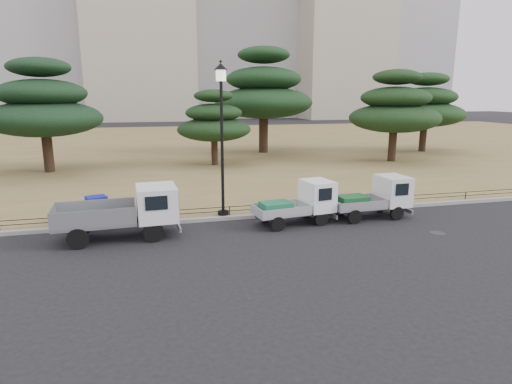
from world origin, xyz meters
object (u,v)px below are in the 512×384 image
object	(u,v)px
truck_large	(125,210)
truck_kei_front	(300,203)
street_lamp	(222,115)
truck_kei_rear	(375,197)
tarp_pile	(90,211)

from	to	relation	value
truck_large	truck_kei_front	distance (m)	6.97
street_lamp	truck_large	bearing A→B (deg)	-156.55
truck_large	street_lamp	distance (m)	5.51
truck_kei_rear	tarp_pile	distance (m)	12.11
truck_kei_front	street_lamp	xyz separation A→B (m)	(-2.98, 1.52, 3.58)
truck_large	truck_kei_front	size ratio (longest dim) A/B	1.28
truck_kei_front	tarp_pile	xyz separation A→B (m)	(-8.47, 1.82, -0.29)
truck_kei_rear	tarp_pile	size ratio (longest dim) A/B	1.78
truck_large	truck_kei_rear	distance (m)	10.48
truck_kei_rear	street_lamp	world-z (taller)	street_lamp
truck_large	truck_kei_rear	world-z (taller)	truck_large
truck_kei_front	truck_kei_rear	world-z (taller)	truck_kei_rear
truck_kei_front	street_lamp	bearing A→B (deg)	144.86
truck_kei_front	truck_kei_rear	size ratio (longest dim) A/B	1.00
truck_large	truck_kei_rear	size ratio (longest dim) A/B	1.29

